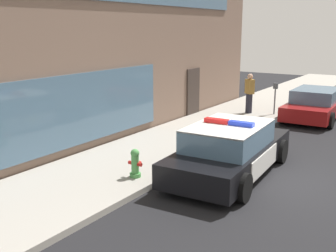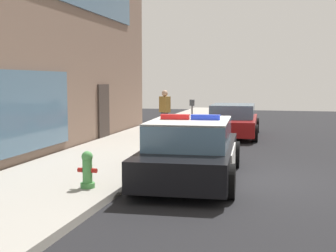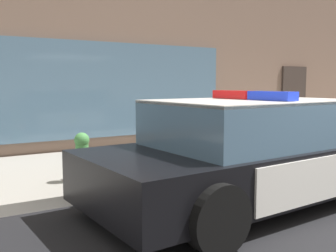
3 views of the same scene
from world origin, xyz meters
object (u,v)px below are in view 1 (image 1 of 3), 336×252
Objects in this scene: pedestrian_on_sidewalk at (249,93)px; parking_meter at (275,93)px; police_cruiser at (230,150)px; fire_hydrant at (135,163)px; car_down_street at (315,104)px.

pedestrian_on_sidewalk is 1.08m from parking_meter.
fire_hydrant is at bearing 133.87° from police_cruiser.
car_down_street is 1.73m from parking_meter.
police_cruiser is 7.56m from pedestrian_on_sidewalk.
pedestrian_on_sidewalk is at bearing 4.43° from fire_hydrant.
police_cruiser is 6.75× the size of fire_hydrant.
police_cruiser is at bearing -169.54° from parking_meter.
police_cruiser is at bearing 55.42° from pedestrian_on_sidewalk.
pedestrian_on_sidewalk is (7.16, 2.41, 0.33)m from police_cruiser.
pedestrian_on_sidewalk is (-1.01, 2.56, 0.38)m from car_down_street.
fire_hydrant is 9.04m from pedestrian_on_sidewalk.
police_cruiser reaches higher than car_down_street.
police_cruiser is 2.51m from fire_hydrant.
car_down_street is 2.62× the size of pedestrian_on_sidewalk.
fire_hydrant is 0.16× the size of car_down_street.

